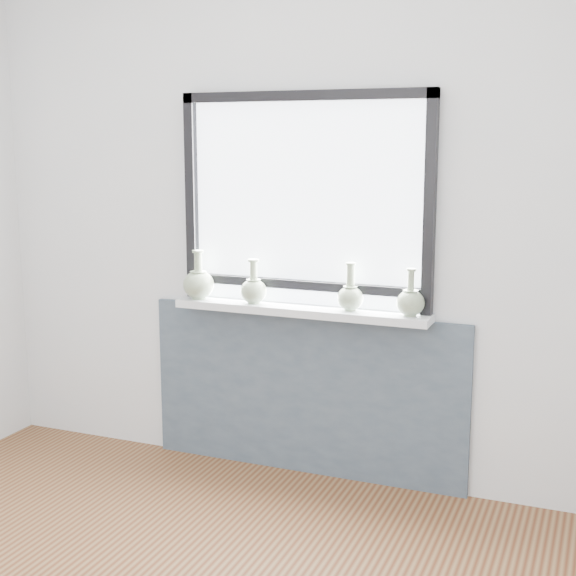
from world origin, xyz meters
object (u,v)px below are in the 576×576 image
at_px(vase_c, 350,296).
at_px(windowsill, 300,310).
at_px(vase_a, 199,283).
at_px(vase_d, 410,301).
at_px(vase_b, 254,289).

bearing_deg(vase_c, windowsill, -179.21).
relative_size(vase_a, vase_d, 1.13).
bearing_deg(windowsill, vase_a, -178.07).
distance_m(windowsill, vase_c, 0.28).
bearing_deg(windowsill, vase_c, 0.79).
relative_size(windowsill, vase_b, 5.85).
bearing_deg(vase_b, windowsill, 4.27).
bearing_deg(vase_c, vase_b, -177.51).
distance_m(windowsill, vase_a, 0.57).
xyz_separation_m(windowsill, vase_c, (0.26, 0.00, 0.09)).
height_order(vase_a, vase_d, vase_a).
xyz_separation_m(vase_a, vase_d, (1.12, 0.01, -0.01)).
relative_size(vase_b, vase_d, 1.00).
xyz_separation_m(vase_b, vase_c, (0.51, 0.02, -0.00)).
distance_m(vase_b, vase_d, 0.81).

